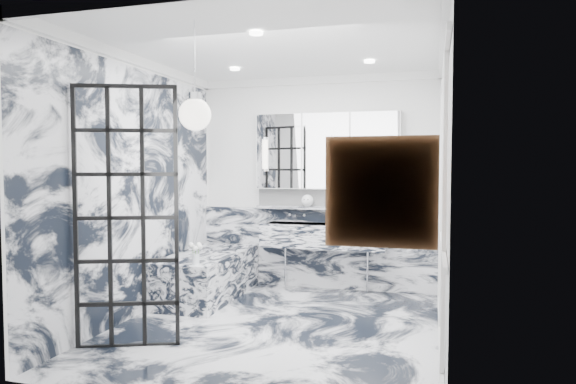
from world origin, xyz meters
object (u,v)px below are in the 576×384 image
(crittall_door, at_px, (126,218))
(mirror_cabinet, at_px, (327,151))
(trough_sink, at_px, (324,236))
(bathtub, at_px, (208,275))

(crittall_door, xyz_separation_m, mirror_cabinet, (1.28, 2.61, 0.66))
(trough_sink, xyz_separation_m, mirror_cabinet, (-0.00, 0.17, 1.09))
(crittall_door, bearing_deg, mirror_cabinet, 42.55)
(bathtub, bearing_deg, trough_sink, 26.48)
(trough_sink, height_order, mirror_cabinet, mirror_cabinet)
(crittall_door, distance_m, trough_sink, 2.79)
(crittall_door, height_order, bathtub, crittall_door)
(mirror_cabinet, height_order, bathtub, mirror_cabinet)
(crittall_door, bearing_deg, trough_sink, 41.00)
(crittall_door, height_order, mirror_cabinet, crittall_door)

